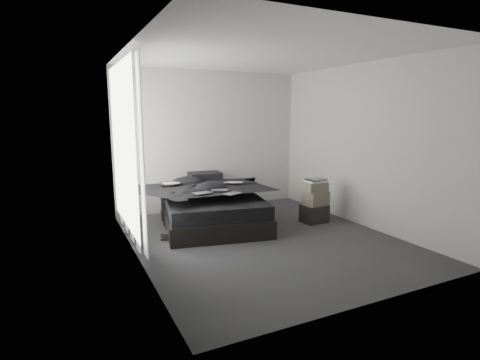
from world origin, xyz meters
name	(u,v)px	position (x,y,z in m)	size (l,w,h in m)	color
floor	(264,239)	(0.00, 0.00, 0.00)	(3.60, 4.20, 0.01)	#363538
ceiling	(266,54)	(0.00, 0.00, 2.60)	(3.60, 4.20, 0.01)	white
wall_back	(210,141)	(0.00, 2.10, 1.30)	(3.60, 0.01, 2.60)	beige
wall_front	(379,171)	(0.00, -2.10, 1.30)	(3.60, 0.01, 2.60)	beige
wall_left	(134,157)	(-1.80, 0.00, 1.30)	(0.01, 4.20, 2.60)	beige
wall_right	(362,146)	(1.80, 0.00, 1.30)	(0.01, 4.20, 2.60)	beige
window_left	(124,147)	(-1.78, 0.90, 1.35)	(0.02, 2.00, 2.30)	white
curtain_left	(127,151)	(-1.73, 0.90, 1.28)	(0.06, 2.12, 2.48)	white
bed	(212,216)	(-0.41, 1.02, 0.14)	(1.53, 2.02, 0.27)	black
mattress	(212,202)	(-0.41, 1.02, 0.38)	(1.47, 1.96, 0.22)	black
duvet	(212,189)	(-0.42, 0.97, 0.61)	(1.49, 1.73, 0.24)	black
pillow_lower	(201,183)	(-0.31, 1.80, 0.56)	(0.61, 0.41, 0.14)	black
pillow_upper	(205,176)	(-0.24, 1.77, 0.69)	(0.57, 0.39, 0.13)	black
laptop	(233,179)	(-0.03, 1.00, 0.74)	(0.32, 0.21, 0.03)	silver
comic_a	(202,188)	(-0.75, 0.54, 0.73)	(0.26, 0.17, 0.01)	black
comic_b	(220,185)	(-0.43, 0.63, 0.74)	(0.26, 0.17, 0.01)	black
comic_c	(232,188)	(-0.36, 0.31, 0.74)	(0.26, 0.17, 0.01)	black
side_stand	(171,203)	(-0.99, 1.40, 0.34)	(0.36, 0.36, 0.67)	black
papers	(171,183)	(-0.98, 1.39, 0.68)	(0.26, 0.19, 0.01)	white
floor_books	(166,235)	(-1.29, 0.62, 0.06)	(0.13, 0.18, 0.13)	black
box_lower	(314,213)	(1.20, 0.40, 0.15)	(0.41, 0.32, 0.30)	black
box_mid	(315,198)	(1.21, 0.39, 0.41)	(0.38, 0.30, 0.23)	#6D6556
box_upper	(315,187)	(1.19, 0.40, 0.61)	(0.36, 0.29, 0.16)	#6D6556
art_book_white	(315,181)	(1.20, 0.40, 0.70)	(0.31, 0.25, 0.03)	silver
art_book_snake	(316,179)	(1.21, 0.39, 0.73)	(0.30, 0.24, 0.03)	silver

